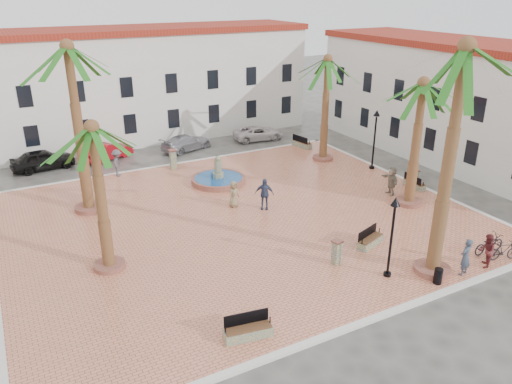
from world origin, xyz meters
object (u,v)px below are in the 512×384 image
Objects in this scene: palm_e at (422,98)px; pedestrian_fountain_a at (234,194)px; bench_ne at (302,144)px; fountain at (218,179)px; palm_nw at (70,65)px; bollard_se at (337,252)px; litter_bin at (438,276)px; palm_ne at (327,71)px; palm_sw at (94,145)px; bench_e at (414,184)px; lamppost_e at (375,129)px; bollard_n at (173,159)px; bollard_e at (415,178)px; car_black at (43,160)px; palm_s at (463,72)px; bicycle_a at (489,244)px; pedestrian_fountain_b at (264,194)px; car_red at (107,151)px; bicycle_b at (504,251)px; lamppost_s at (393,224)px; cyclist_b at (487,251)px; pedestrian_north at (117,163)px; bench_s at (248,331)px; bench_se at (370,241)px; car_white at (258,133)px; cyclist_a at (465,257)px; pedestrian_east at (391,181)px.

pedestrian_fountain_a is (-9.77, 4.76, -5.76)m from palm_e.
bench_ne is 13.30m from pedestrian_fountain_a.
palm_nw reaches higher than fountain.
bollard_se is 4.70m from litter_bin.
palm_sw is at bearing -155.37° from palm_ne.
palm_sw is 21.26m from bench_e.
lamppost_e is 2.99× the size of bollard_n.
bollard_e is (19.95, -6.57, -7.93)m from palm_nw.
palm_s is at bearing -155.61° from car_black.
bicycle_a is at bearing -63.40° from bollard_n.
palm_nw is 22.45m from bollard_e.
palm_nw is at bearing -172.72° from pedestrian_fountain_b.
car_red is (4.73, 0.07, -0.10)m from car_black.
bicycle_b is at bearing -103.11° from lamppost_e.
lamppost_s is 0.88× the size of car_black.
palm_nw is at bearing -87.91° from cyclist_b.
fountain is 1.92× the size of pedestrian_north.
palm_ne is at bearing 64.88° from lamppost_s.
fountain is 16.64m from litter_bin.
bench_ne is 11.34m from bollard_e.
bollard_e is at bearing -132.89° from car_black.
bench_s is at bearing -155.78° from palm_e.
pedestrian_north is at bearing 99.20° from bench_s.
litter_bin is at bearing -108.42° from palm_ne.
palm_sw is at bearing -131.44° from pedestrian_fountain_b.
palm_sw is 18.13m from car_red.
bench_se is at bearing 179.51° from car_red.
palm_ne is 23.00m from bench_s.
palm_e is 4.03× the size of bench_ne.
bollard_se is at bearing -108.59° from pedestrian_fountain_a.
palm_s is 2.44× the size of car_white.
car_red is at bearing 147.67° from pedestrian_fountain_b.
bench_se is 6.44m from bicycle_b.
bicycle_b is (17.31, -8.47, -5.63)m from palm_sw.
lamppost_e is 5.91× the size of litter_bin.
fountain is at bearing 131.48° from pedestrian_fountain_b.
lamppost_s is at bearing -31.44° from palm_sw.
bollard_e is 0.67× the size of cyclist_a.
pedestrian_fountain_a is (-8.90, 12.10, 0.32)m from bicycle_b.
car_red reaches higher than bench_s.
palm_sw is 10.59m from pedestrian_fountain_a.
litter_bin is (12.83, -8.47, -5.76)m from palm_sw.
bicycle_a is at bearing -149.37° from car_black.
pedestrian_east is at bearing -46.44° from bollard_n.
palm_s is 2.65× the size of car_red.
bicycle_a is 1.01× the size of pedestrian_east.
palm_ne is 17.05m from bollard_se.
lamppost_s is at bearing -133.08° from bench_se.
car_red is at bearing 77.38° from palm_sw.
pedestrian_north reaches higher than bollard_n.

